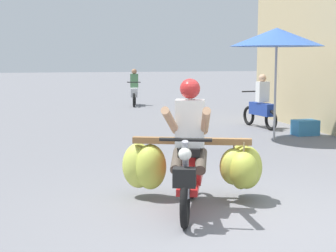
{
  "coord_description": "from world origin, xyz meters",
  "views": [
    {
      "loc": [
        -2.22,
        -5.06,
        1.82
      ],
      "look_at": [
        -0.51,
        1.62,
        0.9
      ],
      "focal_mm": 54.84,
      "sensor_mm": 36.0,
      "label": 1
    }
  ],
  "objects_px": {
    "motorbike_distant_ahead_right": "(261,106)",
    "market_umbrella_near_shop": "(277,37)",
    "motorbike_distant_ahead_left": "(134,91)",
    "motorbike_main_loaded": "(196,163)",
    "produce_crate": "(305,128)"
  },
  "relations": [
    {
      "from": "motorbike_distant_ahead_right",
      "to": "produce_crate",
      "type": "bearing_deg",
      "value": -70.42
    },
    {
      "from": "motorbike_main_loaded",
      "to": "motorbike_distant_ahead_left",
      "type": "bearing_deg",
      "value": 82.58
    },
    {
      "from": "motorbike_distant_ahead_left",
      "to": "produce_crate",
      "type": "xyz_separation_m",
      "value": [
        2.51,
        -8.45,
        -0.39
      ]
    },
    {
      "from": "motorbike_distant_ahead_right",
      "to": "market_umbrella_near_shop",
      "type": "xyz_separation_m",
      "value": [
        -0.56,
        -1.93,
        1.69
      ]
    },
    {
      "from": "motorbike_distant_ahead_right",
      "to": "produce_crate",
      "type": "relative_size",
      "value": 2.89
    },
    {
      "from": "motorbike_distant_ahead_right",
      "to": "market_umbrella_near_shop",
      "type": "relative_size",
      "value": 0.66
    },
    {
      "from": "motorbike_distant_ahead_left",
      "to": "market_umbrella_near_shop",
      "type": "xyz_separation_m",
      "value": [
        1.45,
        -8.98,
        1.69
      ]
    },
    {
      "from": "market_umbrella_near_shop",
      "to": "motorbike_distant_ahead_left",
      "type": "bearing_deg",
      "value": 99.16
    },
    {
      "from": "motorbike_distant_ahead_left",
      "to": "motorbike_distant_ahead_right",
      "type": "xyz_separation_m",
      "value": [
        2.01,
        -7.05,
        0.0
      ]
    },
    {
      "from": "motorbike_main_loaded",
      "to": "motorbike_distant_ahead_right",
      "type": "xyz_separation_m",
      "value": [
        3.74,
        6.22,
        0.05
      ]
    },
    {
      "from": "motorbike_main_loaded",
      "to": "motorbike_distant_ahead_left",
      "type": "distance_m",
      "value": 13.38
    },
    {
      "from": "motorbike_main_loaded",
      "to": "motorbike_distant_ahead_right",
      "type": "bearing_deg",
      "value": 58.97
    },
    {
      "from": "produce_crate",
      "to": "motorbike_main_loaded",
      "type": "bearing_deg",
      "value": -131.31
    },
    {
      "from": "motorbike_main_loaded",
      "to": "motorbike_distant_ahead_right",
      "type": "relative_size",
      "value": 1.16
    },
    {
      "from": "motorbike_distant_ahead_left",
      "to": "market_umbrella_near_shop",
      "type": "distance_m",
      "value": 9.25
    }
  ]
}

